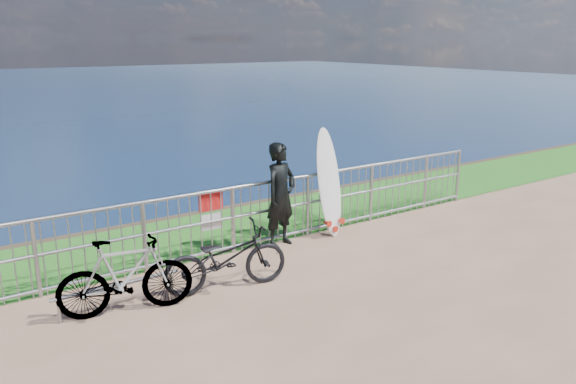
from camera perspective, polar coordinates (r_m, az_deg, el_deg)
grass_strip at (r=10.51m, az=-5.98°, el=-3.66°), size 120.00×120.00×0.00m
railing at (r=9.43m, az=-2.89°, el=-2.20°), size 10.06×0.10×1.13m
surfer at (r=9.38m, az=-0.75°, el=-0.31°), size 0.75×0.60×1.77m
surfboard at (r=9.95m, az=4.22°, el=0.58°), size 0.54×0.49×1.94m
bicycle_near at (r=7.90m, az=-6.35°, el=-6.70°), size 1.85×0.92×0.93m
bicycle_far at (r=7.47m, az=-16.20°, el=-8.21°), size 1.76×0.86×1.02m
bike_rack at (r=7.72m, az=-16.93°, el=-9.28°), size 1.67×0.05×0.35m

